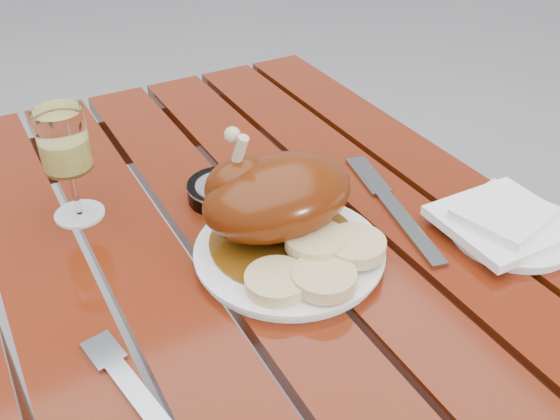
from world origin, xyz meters
The scene contains 9 objects.
dinner_plate centered at (0.04, 0.01, 0.76)m, with size 0.24×0.24×0.02m, color white.
roast_duck centered at (0.04, 0.05, 0.82)m, with size 0.20×0.19×0.14m.
bread_dumplings centered at (0.05, -0.05, 0.78)m, with size 0.18×0.13×0.03m.
wine_glass centered at (-0.16, 0.23, 0.83)m, with size 0.07×0.07×0.16m, color #F4EA6F.
side_plate centered at (0.32, -0.10, 0.76)m, with size 0.16×0.16×0.01m, color white.
napkin centered at (0.31, -0.09, 0.77)m, with size 0.15×0.14×0.01m, color white.
ashtray centered at (0.03, 0.17, 0.76)m, with size 0.10×0.10×0.02m, color #B2B7BC.
fork centered at (-0.19, -0.11, 0.75)m, with size 0.02×0.17×0.01m, color gray.
knife centered at (0.22, 0.01, 0.75)m, with size 0.02×0.23×0.01m, color gray.
Camera 1 is at (-0.26, -0.52, 1.25)m, focal length 40.00 mm.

